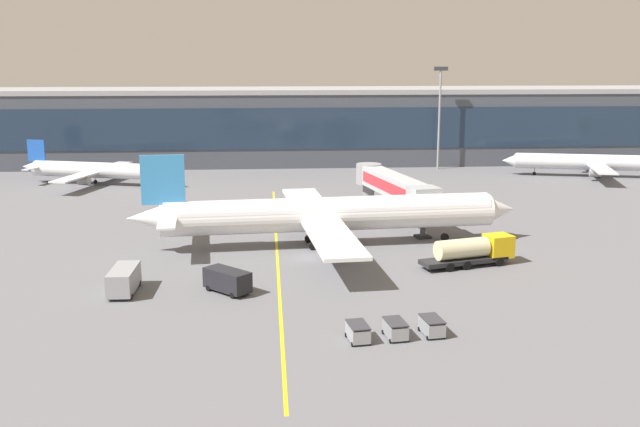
# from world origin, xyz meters

# --- Properties ---
(ground_plane) EXTENTS (700.00, 700.00, 0.00)m
(ground_plane) POSITION_xyz_m (0.00, 0.00, 0.00)
(ground_plane) COLOR slate
(apron_lead_in_line) EXTENTS (0.41, 80.00, 0.01)m
(apron_lead_in_line) POSITION_xyz_m (-3.76, 2.00, 0.00)
(apron_lead_in_line) COLOR yellow
(apron_lead_in_line) RESTS_ON ground_plane
(terminal_building) EXTENTS (207.01, 19.40, 16.10)m
(terminal_building) POSITION_xyz_m (-1.38, 77.35, 8.07)
(terminal_building) COLOR #424751
(terminal_building) RESTS_ON ground_plane
(main_airliner) EXTENTS (48.08, 38.39, 11.66)m
(main_airliner) POSITION_xyz_m (2.57, 4.99, 4.00)
(main_airliner) COLOR white
(main_airliner) RESTS_ON ground_plane
(jet_bridge) EXTENTS (8.28, 24.02, 6.69)m
(jet_bridge) POSITION_xyz_m (12.79, 18.78, 5.01)
(jet_bridge) COLOR #B2B7BC
(jet_bridge) RESTS_ON ground_plane
(fuel_tanker) EXTENTS (11.07, 5.33, 3.25)m
(fuel_tanker) POSITION_xyz_m (17.90, -4.89, 1.75)
(fuel_tanker) COLOR #232326
(fuel_tanker) RESTS_ON ground_plane
(lavatory_truck) EXTENTS (2.44, 5.86, 2.50)m
(lavatory_truck) POSITION_xyz_m (-18.99, -11.57, 1.42)
(lavatory_truck) COLOR gray
(lavatory_truck) RESTS_ON ground_plane
(crew_van) EXTENTS (5.01, 5.03, 2.30)m
(crew_van) POSITION_xyz_m (-8.78, -12.37, 1.31)
(crew_van) COLOR black
(crew_van) RESTS_ON ground_plane
(baggage_cart_0) EXTENTS (1.94, 2.84, 1.48)m
(baggage_cart_0) POSITION_xyz_m (2.44, -25.68, 0.78)
(baggage_cart_0) COLOR gray
(baggage_cart_0) RESTS_ON ground_plane
(baggage_cart_1) EXTENTS (1.94, 2.84, 1.48)m
(baggage_cart_1) POSITION_xyz_m (5.60, -25.24, 0.78)
(baggage_cart_1) COLOR gray
(baggage_cart_1) RESTS_ON ground_plane
(baggage_cart_2) EXTENTS (1.94, 2.84, 1.48)m
(baggage_cart_2) POSITION_xyz_m (8.77, -24.79, 0.78)
(baggage_cart_2) COLOR gray
(baggage_cart_2) RESTS_ON ground_plane
(commuter_jet_far) EXTENTS (32.66, 26.24, 8.37)m
(commuter_jet_far) POSITION_xyz_m (57.36, 53.37, 2.89)
(commuter_jet_far) COLOR silver
(commuter_jet_far) RESTS_ON ground_plane
(commuter_jet_near) EXTENTS (30.08, 24.17, 7.92)m
(commuter_jet_near) POSITION_xyz_m (-35.30, 51.13, 2.71)
(commuter_jet_near) COLOR silver
(commuter_jet_near) RESTS_ON ground_plane
(apron_light_mast_0) EXTENTS (2.80, 0.50, 20.80)m
(apron_light_mast_0) POSITION_xyz_m (30.44, 65.39, 12.33)
(apron_light_mast_0) COLOR gray
(apron_light_mast_0) RESTS_ON ground_plane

